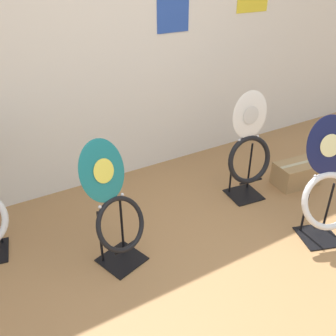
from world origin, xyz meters
name	(u,v)px	position (x,y,z in m)	size (l,w,h in m)	color
ground_plane	(270,324)	(0.00, 0.00, 0.00)	(14.00, 14.00, 0.00)	#A37547
wall_back	(114,38)	(0.00, 2.08, 1.30)	(8.00, 0.07, 2.60)	silver
toilet_seat_display_navy_moon	(328,189)	(0.88, 0.41, 0.43)	(0.48, 0.44, 0.95)	black
toilet_seat_display_teal_sax	(114,207)	(-0.55, 0.98, 0.45)	(0.45, 0.42, 0.90)	black
toilet_seat_display_white_plain	(249,152)	(0.77, 1.13, 0.44)	(0.44, 0.31, 0.97)	black
storage_box	(296,174)	(1.31, 1.04, 0.11)	(0.43, 0.29, 0.22)	#A37F51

